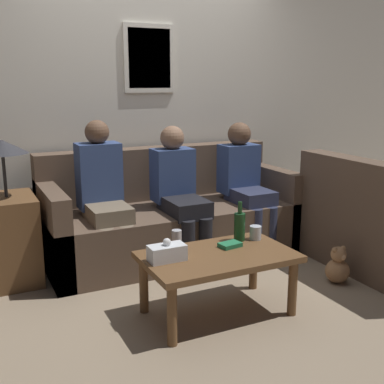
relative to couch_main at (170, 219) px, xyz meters
name	(u,v)px	position (x,y,z in m)	size (l,w,h in m)	color
ground_plane	(197,274)	(0.00, -0.54, -0.32)	(16.00, 16.00, 0.00)	gray
wall_back	(148,103)	(0.00, 0.48, 0.99)	(9.00, 0.08, 2.60)	silver
couch_main	(170,219)	(0.00, 0.00, 0.00)	(2.18, 0.90, 0.92)	brown
coffee_table	(218,263)	(-0.18, -1.20, 0.04)	(0.98, 0.58, 0.42)	brown
side_table_with_lamp	(1,234)	(-1.40, -0.04, 0.07)	(0.52, 0.52, 1.09)	brown
wine_bottle	(240,226)	(0.08, -1.02, 0.21)	(0.08, 0.08, 0.28)	#19421E
drinking_glass	(255,233)	(0.20, -1.05, 0.15)	(0.08, 0.08, 0.10)	silver
book_stack	(230,245)	(-0.04, -1.11, 0.11)	(0.16, 0.11, 0.03)	#237547
soda_can	(177,239)	(-0.37, -0.97, 0.16)	(0.07, 0.07, 0.12)	#BCBCC1
tissue_box	(167,252)	(-0.52, -1.16, 0.15)	(0.23, 0.12, 0.15)	silver
person_left	(103,192)	(-0.63, -0.13, 0.34)	(0.34, 0.59, 1.21)	#756651
person_middle	(179,189)	(0.00, -0.20, 0.31)	(0.34, 0.63, 1.14)	black
person_right	(245,181)	(0.67, -0.16, 0.31)	(0.34, 0.59, 1.14)	#2D334C
teddy_bear	(338,267)	(0.89, -1.16, -0.19)	(0.18, 0.18, 0.29)	#A87A51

